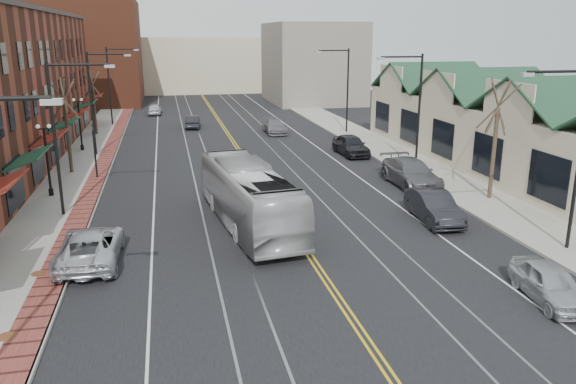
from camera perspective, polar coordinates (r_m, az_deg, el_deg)
name	(u,v)px	position (r m, az deg, el deg)	size (l,w,h in m)	color
ground	(373,350)	(18.20, 8.60, -15.61)	(160.00, 160.00, 0.00)	black
sidewalk_left	(66,196)	(36.22, -21.64, -0.35)	(4.00, 120.00, 0.15)	gray
sidewalk_right	(435,175)	(39.90, 14.66, 1.66)	(4.00, 120.00, 0.15)	gray
building_right	(516,140)	(42.49, 22.14, 4.92)	(8.00, 36.00, 4.60)	beige
backdrop_left	(88,52)	(85.09, -19.68, 13.21)	(14.00, 18.00, 14.00)	brown
backdrop_mid	(198,64)	(99.74, -9.14, 12.70)	(22.00, 14.00, 9.00)	beige
backdrop_right	(312,63)	(82.23, 2.47, 12.97)	(12.00, 16.00, 11.00)	slate
streetlight_l_1	(63,123)	(31.20, -21.92, 6.51)	(3.33, 0.25, 8.00)	black
streetlight_l_2	(97,93)	(46.95, -18.87, 9.53)	(3.33, 0.25, 8.00)	black
streetlight_l_3	(113,78)	(62.82, -17.34, 11.02)	(3.33, 0.25, 8.00)	black
streetlight_r_0	(573,141)	(26.87, 26.95, 4.62)	(3.33, 0.25, 8.00)	black
streetlight_r_1	(414,100)	(40.41, 12.65, 9.11)	(3.33, 0.25, 8.00)	black
streetlight_r_2	(343,82)	(55.27, 5.64, 11.09)	(3.33, 0.25, 8.00)	black
lamppost_l_2	(48,162)	(35.88, -23.24, 2.84)	(0.84, 0.28, 4.27)	black
lamppost_l_3	(80,125)	(49.48, -20.37, 6.36)	(0.84, 0.28, 4.27)	black
tree_left_near	(67,124)	(41.42, -21.56, 6.44)	(1.78, 1.37, 6.48)	#382B21
tree_left_far	(94,101)	(57.17, -19.13, 8.70)	(1.66, 1.28, 6.02)	#382B21
tree_right_mid	(495,137)	(34.31, 20.31, 5.25)	(1.90, 1.46, 6.93)	#382B21
manhole_mid	(6,336)	(20.47, -26.69, -12.98)	(0.60, 0.60, 0.02)	#592D19
manhole_far	(39,273)	(24.87, -23.99, -7.56)	(0.60, 0.60, 0.02)	#592D19
traffic_signal	(94,145)	(39.38, -19.09, 4.52)	(0.18, 0.15, 3.80)	black
transit_bus	(249,196)	(28.25, -4.01, -0.43)	(2.64, 11.30, 3.15)	#B9BABC
parked_suv	(90,246)	(25.32, -19.45, -5.24)	(2.47, 5.35, 1.49)	silver
parked_car_a	(550,283)	(22.79, 25.09, -8.38)	(1.61, 4.00, 1.36)	#B1B2B8
parked_car_b	(434,207)	(30.12, 14.58, -1.46)	(1.65, 4.72, 1.56)	black
parked_car_c	(411,173)	(36.79, 12.39, 1.89)	(2.38, 5.86, 1.70)	#59585F
parked_car_d	(351,145)	(45.61, 6.42, 4.77)	(1.95, 4.84, 1.65)	black
distant_car_left	(193,122)	(59.62, -9.65, 7.05)	(1.39, 3.97, 1.31)	black
distant_car_right	(274,126)	(55.56, -1.38, 6.67)	(1.92, 4.72, 1.37)	slate
distant_car_far	(155,109)	(70.64, -13.40, 8.20)	(1.63, 4.05, 1.38)	#B8BAC0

